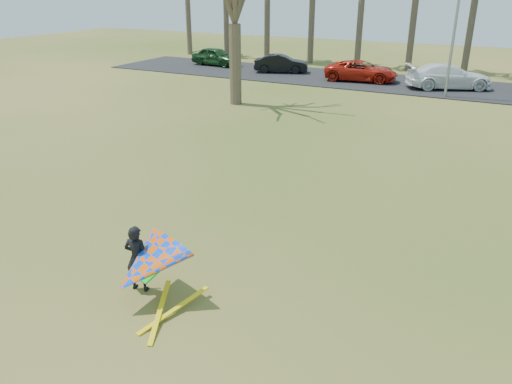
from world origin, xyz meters
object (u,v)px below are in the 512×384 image
at_px(streetlight, 460,16).
at_px(car_2, 361,71).
at_px(car_0, 216,56).
at_px(kite_flyer, 145,265).
at_px(car_3, 449,76).
at_px(car_1, 281,64).

bearing_deg(streetlight, car_2, 156.26).
xyz_separation_m(streetlight, car_0, (-18.20, 3.98, -3.71)).
xyz_separation_m(streetlight, kite_flyer, (-2.68, -23.91, -3.62)).
distance_m(car_0, car_3, 17.87).
bearing_deg(car_3, car_2, 64.39).
distance_m(car_1, kite_flyer, 28.79).
xyz_separation_m(car_0, kite_flyer, (15.52, -27.89, 0.08)).
height_order(car_0, car_1, car_0).
bearing_deg(streetlight, car_1, 164.97).
relative_size(streetlight, car_2, 1.67).
height_order(car_2, car_3, car_3).
relative_size(car_0, car_3, 0.79).
xyz_separation_m(car_3, kite_flyer, (-2.29, -26.47, 0.03)).
relative_size(streetlight, car_1, 2.05).
height_order(car_2, kite_flyer, kite_flyer).
bearing_deg(car_2, car_1, 76.74).
height_order(streetlight, car_0, streetlight).
bearing_deg(kite_flyer, car_0, 119.09).
height_order(car_3, kite_flyer, kite_flyer).
relative_size(streetlight, car_3, 1.55).
relative_size(car_1, car_3, 0.76).
bearing_deg(streetlight, car_3, 98.66).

